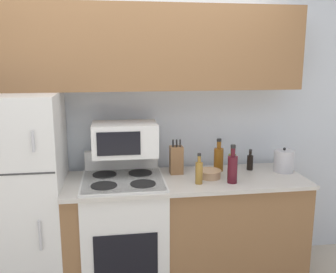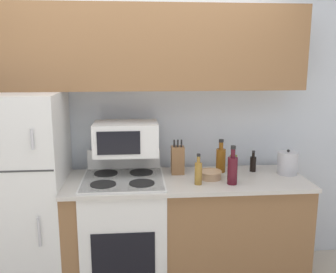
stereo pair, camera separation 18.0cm
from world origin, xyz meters
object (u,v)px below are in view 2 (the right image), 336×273
object	(u,v)px
microwave	(126,138)
bottle_soy_sauce	(253,163)
stove	(125,230)
kettle	(287,163)
bottle_whiskey	(221,159)
refrigerator	(18,194)
knife_block	(178,160)
bottle_wine_red	(232,169)
bowl	(210,174)
bottle_vinegar	(198,172)
bottle_olive_oil	(233,165)

from	to	relation	value
microwave	bottle_soy_sauce	world-z (taller)	microwave
stove	kettle	bearing A→B (deg)	2.22
kettle	bottle_whiskey	bearing A→B (deg)	169.23
refrigerator	knife_block	bearing A→B (deg)	4.56
microwave	kettle	size ratio (longest dim) A/B	2.45
bottle_wine_red	bottle_whiskey	bearing A→B (deg)	93.32
bottle_whiskey	knife_block	bearing A→B (deg)	-176.88
knife_block	kettle	distance (m)	0.91
knife_block	bowl	xyz separation A→B (m)	(0.24, -0.15, -0.08)
refrigerator	microwave	bearing A→B (deg)	6.67
refrigerator	bottle_wine_red	size ratio (longest dim) A/B	5.31
knife_block	bottle_soy_sauce	size ratio (longest dim) A/B	1.62
refrigerator	stove	xyz separation A→B (m)	(0.83, -0.03, -0.32)
bottle_wine_red	bottle_vinegar	world-z (taller)	bottle_wine_red
stove	bottle_vinegar	xyz separation A→B (m)	(0.57, -0.15, 0.52)
bottle_wine_red	bottle_soy_sauce	bearing A→B (deg)	49.96
refrigerator	knife_block	distance (m)	1.30
stove	bowl	distance (m)	0.83
knife_block	bottle_whiskey	size ratio (longest dim) A/B	1.04
refrigerator	microwave	world-z (taller)	refrigerator
bottle_whiskey	bottle_olive_oil	size ratio (longest dim) A/B	1.08
bowl	bottle_olive_oil	distance (m)	0.20
bottle_soy_sauce	kettle	bearing A→B (deg)	-19.42
bottle_soy_sauce	bottle_olive_oil	bearing A→B (deg)	-145.74
bowl	kettle	xyz separation A→B (m)	(0.66, 0.07, 0.06)
refrigerator	kettle	world-z (taller)	refrigerator
bottle_olive_oil	kettle	world-z (taller)	bottle_olive_oil
knife_block	microwave	bearing A→B (deg)	-179.74
refrigerator	bottle_whiskey	bearing A→B (deg)	4.24
bottle_wine_red	microwave	bearing A→B (deg)	159.90
bottle_wine_red	knife_block	bearing A→B (deg)	142.38
bottle_whiskey	bottle_vinegar	size ratio (longest dim) A/B	1.17
stove	bottle_whiskey	size ratio (longest dim) A/B	3.84
bottle_whiskey	bowl	bearing A→B (deg)	-125.11
microwave	bottle_whiskey	bearing A→B (deg)	1.59
bottle_wine_red	bowl	bearing A→B (deg)	134.62
bottle_wine_red	kettle	xyz separation A→B (m)	(0.52, 0.22, -0.02)
stove	bowl	xyz separation A→B (m)	(0.69, -0.02, 0.46)
stove	bottle_soy_sauce	size ratio (longest dim) A/B	5.97
knife_block	bottle_olive_oil	world-z (taller)	knife_block
bottle_wine_red	bottle_olive_oil	xyz separation A→B (m)	(0.05, 0.16, -0.02)
bottle_wine_red	bottle_olive_oil	distance (m)	0.17
microwave	bottle_soy_sauce	xyz separation A→B (m)	(1.07, 0.01, -0.24)
bottle_wine_red	bottle_vinegar	size ratio (longest dim) A/B	1.25
stove	bottle_wine_red	bearing A→B (deg)	-11.06
microwave	knife_block	xyz separation A→B (m)	(0.42, 0.00, -0.19)
refrigerator	knife_block	size ratio (longest dim) A/B	5.48
microwave	bottle_olive_oil	distance (m)	0.89
bottle_olive_oil	bottle_vinegar	bearing A→B (deg)	-154.04
bottle_soy_sauce	microwave	bearing A→B (deg)	-179.36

